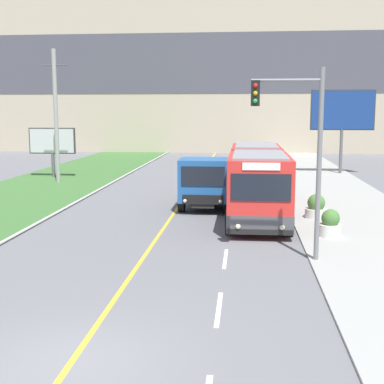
{
  "coord_description": "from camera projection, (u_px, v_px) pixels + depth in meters",
  "views": [
    {
      "loc": [
        3.32,
        -9.53,
        4.9
      ],
      "look_at": [
        1.1,
        13.23,
        1.4
      ],
      "focal_mm": 50.0,
      "sensor_mm": 36.0,
      "label": 1
    }
  ],
  "objects": [
    {
      "name": "ground_plane",
      "position": [
        70.0,
        364.0,
        10.44
      ],
      "size": [
        300.0,
        300.0,
        0.0
      ],
      "primitive_type": "plane",
      "color": "slate"
    },
    {
      "name": "lane_marking_centre",
      "position": [
        124.0,
        310.0,
        13.24
      ],
      "size": [
        2.88,
        140.0,
        0.01
      ],
      "color": "gold",
      "rests_on": "ground_plane"
    },
    {
      "name": "apartment_block_background",
      "position": [
        218.0,
        70.0,
        64.6
      ],
      "size": [
        80.0,
        8.04,
        19.46
      ],
      "color": "#BCAD93",
      "rests_on": "ground_plane"
    },
    {
      "name": "city_bus",
      "position": [
        257.0,
        181.0,
        25.47
      ],
      "size": [
        2.68,
        11.55,
        3.11
      ],
      "color": "red",
      "rests_on": "ground_plane"
    },
    {
      "name": "dump_truck",
      "position": [
        206.0,
        183.0,
        26.78
      ],
      "size": [
        2.5,
        6.17,
        2.58
      ],
      "color": "black",
      "rests_on": "ground_plane"
    },
    {
      "name": "utility_pole_far",
      "position": [
        56.0,
        116.0,
        35.88
      ],
      "size": [
        1.8,
        0.28,
        8.93
      ],
      "color": "#9E9E99",
      "rests_on": "ground_plane"
    },
    {
      "name": "traffic_light_mast",
      "position": [
        300.0,
        141.0,
        16.93
      ],
      "size": [
        2.28,
        0.32,
        6.23
      ],
      "color": "slate",
      "rests_on": "ground_plane"
    },
    {
      "name": "billboard_large",
      "position": [
        343.0,
        112.0,
        40.83
      ],
      "size": [
        4.83,
        0.24,
        6.46
      ],
      "color": "#59595B",
      "rests_on": "ground_plane"
    },
    {
      "name": "billboard_small",
      "position": [
        52.0,
        142.0,
        39.31
      ],
      "size": [
        3.45,
        0.24,
        3.64
      ],
      "color": "#59595B",
      "rests_on": "ground_plane"
    },
    {
      "name": "planter_round_near",
      "position": [
        330.0,
        224.0,
        20.63
      ],
      "size": [
        0.88,
        0.88,
        1.05
      ],
      "color": "silver",
      "rests_on": "sidewalk_right"
    },
    {
      "name": "planter_round_second",
      "position": [
        316.0,
        207.0,
        24.16
      ],
      "size": [
        0.99,
        0.99,
        1.08
      ],
      "color": "silver",
      "rests_on": "sidewalk_right"
    }
  ]
}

